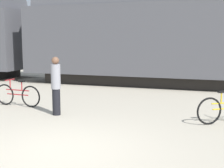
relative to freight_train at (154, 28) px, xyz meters
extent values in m
plane|color=#B2A893|center=(0.00, -9.81, -2.80)|extent=(80.00, 80.00, 0.00)
cube|color=black|center=(0.00, 0.00, -2.53)|extent=(10.93, 2.30, 0.55)
cube|color=#4C4C51|center=(0.00, 0.00, -0.58)|extent=(13.01, 3.07, 3.35)
cylinder|color=#4C4C51|center=(0.00, 0.00, 1.10)|extent=(11.97, 2.91, 2.91)
cube|color=#4C4238|center=(0.00, -0.72, -2.80)|extent=(53.06, 0.07, 0.01)
cube|color=#4C4238|center=(0.00, 0.72, -2.80)|extent=(53.06, 0.07, 0.01)
torus|color=black|center=(-3.91, -6.40, -2.44)|extent=(0.73, 0.09, 0.73)
torus|color=black|center=(-2.85, -6.46, -2.44)|extent=(0.73, 0.09, 0.73)
cylinder|color=#A31E23|center=(-3.38, -6.43, -2.25)|extent=(0.94, 0.08, 0.04)
cylinder|color=#A31E23|center=(-3.38, -6.43, -2.40)|extent=(0.85, 0.08, 0.04)
cylinder|color=#A31E23|center=(-3.20, -6.44, -2.10)|extent=(0.04, 0.04, 0.31)
cube|color=black|center=(-3.20, -6.44, -1.95)|extent=(0.20, 0.09, 0.05)
cylinder|color=#A31E23|center=(-3.67, -6.42, -2.08)|extent=(0.04, 0.04, 0.34)
cylinder|color=#A31E23|center=(-3.67, -6.42, -1.91)|extent=(0.06, 0.46, 0.03)
torus|color=black|center=(2.83, -6.80, -2.43)|extent=(0.63, 0.46, 0.74)
cylinder|color=gold|center=(3.12, -6.60, -2.09)|extent=(0.04, 0.04, 0.31)
cube|color=black|center=(3.12, -6.60, -1.94)|extent=(0.21, 0.18, 0.05)
cylinder|color=black|center=(-1.53, -7.12, -2.41)|extent=(0.24, 0.24, 0.79)
cylinder|color=gray|center=(-1.53, -7.12, -1.65)|extent=(0.28, 0.28, 0.73)
sphere|color=brown|center=(-1.53, -7.12, -1.17)|extent=(0.22, 0.22, 0.22)
camera|label=1|loc=(2.97, -15.25, -0.57)|focal=50.00mm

